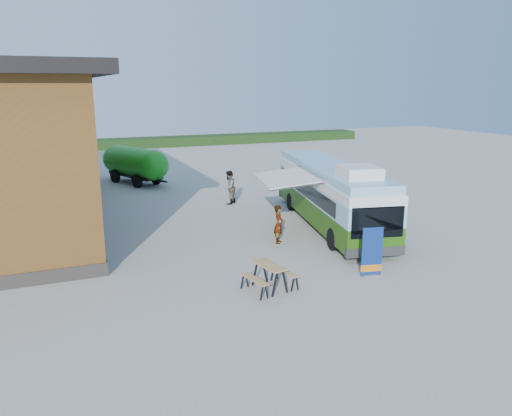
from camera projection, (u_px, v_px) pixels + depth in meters
name	position (u px, v px, depth m)	size (l,w,h in m)	color
ground	(272.00, 253.00, 20.31)	(100.00, 100.00, 0.00)	#BCB7AD
hedge	(200.00, 140.00, 57.25)	(40.00, 3.00, 1.00)	#264419
bus	(330.00, 192.00, 23.97)	(4.66, 11.48, 3.45)	#316C12
awning	(290.00, 178.00, 22.75)	(3.21, 4.36, 0.50)	white
banner	(372.00, 256.00, 17.72)	(0.77, 0.29, 1.80)	navy
picnic_table	(270.00, 271.00, 16.55)	(1.78, 1.65, 0.87)	tan
person_a	(279.00, 224.00, 21.42)	(0.61, 0.40, 1.67)	#999999
person_b	(229.00, 187.00, 28.49)	(0.94, 0.73, 1.92)	#999999
slurry_tanker	(135.00, 163.00, 34.41)	(3.84, 6.28, 2.50)	#1D9D1C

